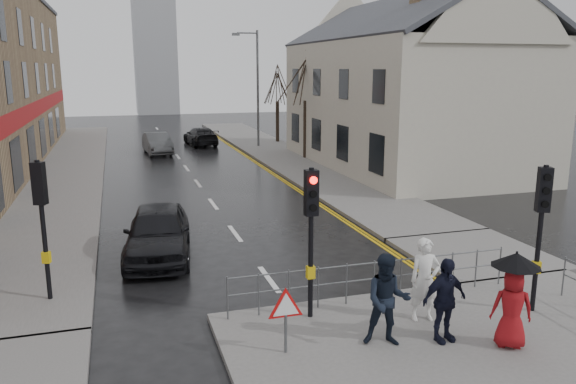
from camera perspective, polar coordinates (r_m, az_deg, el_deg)
ground at (r=12.77m, az=1.69°, el=-13.54°), size 120.00×120.00×0.00m
left_pavement at (r=34.42m, az=-21.50°, el=2.37°), size 4.00×44.00×0.14m
right_pavement at (r=37.69m, az=-1.16°, el=4.05°), size 4.00×40.00×0.14m
pavement_bridge_right at (r=18.08m, az=18.48°, el=-5.99°), size 4.00×4.20×0.14m
building_right_cream at (r=32.87m, az=11.71°, el=10.81°), size 9.00×16.40×10.10m
church_tower at (r=73.12m, az=-13.42°, el=14.83°), size 5.00×5.00×18.00m
traffic_signal_near_left at (r=12.14m, az=2.37°, el=-2.53°), size 0.28×0.27×3.40m
traffic_signal_near_right at (r=13.66m, az=24.37°, el=-1.96°), size 0.34×0.33×3.40m
traffic_signal_far_left at (r=14.32m, az=-23.77°, el=-1.27°), size 0.34×0.33×3.40m
guard_railing_front at (r=13.63m, az=8.76°, el=-8.03°), size 7.14×0.04×1.00m
warning_sign at (r=11.06m, az=-0.23°, el=-11.86°), size 0.80×0.07×1.35m
street_lamp at (r=40.02m, az=-3.35°, el=11.19°), size 1.83×0.25×8.00m
tree_near at (r=34.72m, az=1.81°, el=11.72°), size 2.40×2.40×6.58m
tree_far at (r=42.52m, az=-1.09°, el=10.90°), size 2.40×2.40×5.64m
pedestrian_a at (r=12.78m, az=13.72°, el=-8.65°), size 0.74×0.54×1.87m
pedestrian_b at (r=11.53m, az=10.07°, el=-10.77°), size 1.12×1.00×1.90m
pedestrian_with_umbrella at (r=12.07m, az=21.90°, el=-9.67°), size 0.96×0.96×1.97m
pedestrian_d at (r=11.96m, az=15.61°, el=-10.52°), size 1.08×0.55×1.76m
car_parked at (r=17.31m, az=-13.08°, el=-3.98°), size 2.44×4.84×1.58m
car_mid at (r=38.38m, az=-13.14°, el=4.82°), size 1.85×4.32×1.39m
car_far at (r=42.19m, az=-8.87°, el=5.62°), size 2.26×4.71×1.32m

